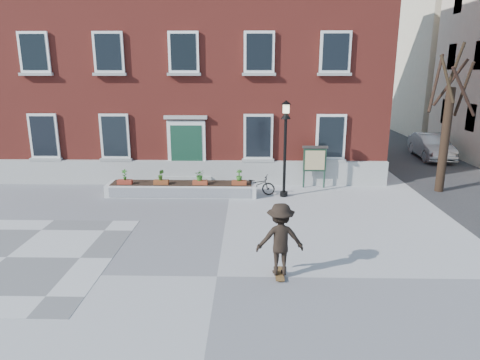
{
  "coord_description": "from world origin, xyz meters",
  "views": [
    {
      "loc": [
        0.81,
        -9.9,
        5.16
      ],
      "look_at": [
        0.5,
        4.0,
        1.5
      ],
      "focal_mm": 32.0,
      "sensor_mm": 36.0,
      "label": 1
    }
  ],
  "objects_px": {
    "skateboarder": "(280,239)",
    "notice_board": "(315,160)",
    "parked_car": "(431,146)",
    "lamp_post": "(285,135)",
    "bicycle": "(256,185)"
  },
  "relations": [
    {
      "from": "skateboarder",
      "to": "notice_board",
      "type": "bearing_deg",
      "value": 76.04
    },
    {
      "from": "parked_car",
      "to": "notice_board",
      "type": "height_order",
      "value": "notice_board"
    },
    {
      "from": "lamp_post",
      "to": "skateboarder",
      "type": "xyz_separation_m",
      "value": [
        -0.65,
        -7.02,
        -1.53
      ]
    },
    {
      "from": "bicycle",
      "to": "notice_board",
      "type": "relative_size",
      "value": 0.85
    },
    {
      "from": "parked_car",
      "to": "skateboarder",
      "type": "xyz_separation_m",
      "value": [
        -9.85,
        -14.87,
        0.28
      ]
    },
    {
      "from": "bicycle",
      "to": "skateboarder",
      "type": "xyz_separation_m",
      "value": [
        0.49,
        -7.31,
        0.59
      ]
    },
    {
      "from": "notice_board",
      "to": "skateboarder",
      "type": "relative_size",
      "value": 0.96
    },
    {
      "from": "bicycle",
      "to": "skateboarder",
      "type": "height_order",
      "value": "skateboarder"
    },
    {
      "from": "skateboarder",
      "to": "bicycle",
      "type": "bearing_deg",
      "value": 93.8
    },
    {
      "from": "lamp_post",
      "to": "notice_board",
      "type": "distance_m",
      "value": 2.36
    },
    {
      "from": "lamp_post",
      "to": "parked_car",
      "type": "bearing_deg",
      "value": 40.51
    },
    {
      "from": "lamp_post",
      "to": "notice_board",
      "type": "xyz_separation_m",
      "value": [
        1.43,
        1.37,
        -1.28
      ]
    },
    {
      "from": "bicycle",
      "to": "skateboarder",
      "type": "bearing_deg",
      "value": -162.98
    },
    {
      "from": "notice_board",
      "to": "skateboarder",
      "type": "distance_m",
      "value": 8.64
    },
    {
      "from": "bicycle",
      "to": "parked_car",
      "type": "relative_size",
      "value": 0.36
    }
  ]
}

